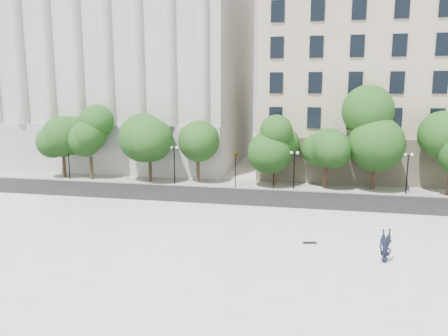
{
  "coord_description": "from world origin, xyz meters",
  "views": [
    {
      "loc": [
        8.08,
        -20.9,
        9.92
      ],
      "look_at": [
        1.68,
        10.0,
        4.3
      ],
      "focal_mm": 35.0,
      "sensor_mm": 36.0,
      "label": 1
    }
  ],
  "objects_px": {
    "skateboard": "(310,243)",
    "traffic_light_west": "(235,153)",
    "traffic_light_east": "(274,155)",
    "person_lying": "(385,258)"
  },
  "relations": [
    {
      "from": "skateboard",
      "to": "traffic_light_west",
      "type": "bearing_deg",
      "value": 104.95
    },
    {
      "from": "traffic_light_west",
      "to": "traffic_light_east",
      "type": "height_order",
      "value": "traffic_light_west"
    },
    {
      "from": "skateboard",
      "to": "traffic_light_east",
      "type": "bearing_deg",
      "value": 92.95
    },
    {
      "from": "traffic_light_east",
      "to": "person_lying",
      "type": "xyz_separation_m",
      "value": [
        7.99,
        -18.74,
        -2.9
      ]
    },
    {
      "from": "person_lying",
      "to": "traffic_light_west",
      "type": "bearing_deg",
      "value": 112.87
    },
    {
      "from": "traffic_light_west",
      "to": "traffic_light_east",
      "type": "distance_m",
      "value": 3.9
    },
    {
      "from": "skateboard",
      "to": "person_lying",
      "type": "bearing_deg",
      "value": -38.42
    },
    {
      "from": "traffic_light_east",
      "to": "skateboard",
      "type": "distance_m",
      "value": 17.24
    },
    {
      "from": "traffic_light_west",
      "to": "skateboard",
      "type": "height_order",
      "value": "traffic_light_west"
    },
    {
      "from": "traffic_light_east",
      "to": "traffic_light_west",
      "type": "bearing_deg",
      "value": 180.0
    }
  ]
}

